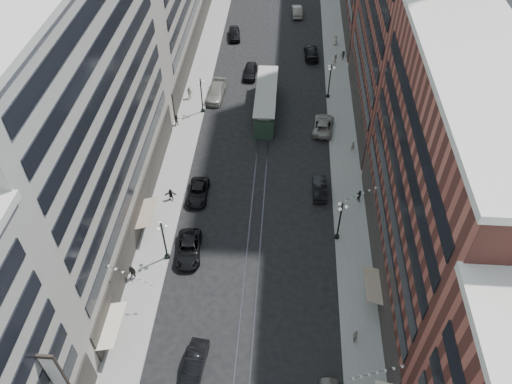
% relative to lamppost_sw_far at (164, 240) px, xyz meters
% --- Properties ---
extents(ground, '(220.00, 220.00, 0.00)m').
position_rel_lamppost_sw_far_xyz_m(ground, '(9.20, 32.00, -3.10)').
color(ground, black).
rests_on(ground, ground).
extents(sidewalk_west, '(4.00, 180.00, 0.15)m').
position_rel_lamppost_sw_far_xyz_m(sidewalk_west, '(-1.80, 42.00, -3.02)').
color(sidewalk_west, gray).
rests_on(sidewalk_west, ground).
extents(sidewalk_east, '(4.00, 180.00, 0.15)m').
position_rel_lamppost_sw_far_xyz_m(sidewalk_east, '(20.20, 42.00, -3.02)').
color(sidewalk_east, gray).
rests_on(sidewalk_east, ground).
extents(rail_west, '(0.12, 180.00, 0.02)m').
position_rel_lamppost_sw_far_xyz_m(rail_west, '(8.50, 42.00, -3.09)').
color(rail_west, '#2D2D33').
rests_on(rail_west, ground).
extents(rail_east, '(0.12, 180.00, 0.02)m').
position_rel_lamppost_sw_far_xyz_m(rail_east, '(9.90, 42.00, -3.09)').
color(rail_east, '#2D2D33').
rests_on(rail_east, ground).
extents(building_west_mid, '(8.00, 36.00, 28.00)m').
position_rel_lamppost_sw_far_xyz_m(building_west_mid, '(-7.80, 5.00, 10.90)').
color(building_west_mid, '#9C968A').
rests_on(building_west_mid, ground).
extents(building_east_mid, '(8.00, 30.00, 24.00)m').
position_rel_lamppost_sw_far_xyz_m(building_east_mid, '(26.20, -0.00, 8.90)').
color(building_east_mid, brown).
rests_on(building_east_mid, ground).
extents(lamppost_sw_far, '(1.03, 1.14, 5.52)m').
position_rel_lamppost_sw_far_xyz_m(lamppost_sw_far, '(0.00, 0.00, 0.00)').
color(lamppost_sw_far, black).
rests_on(lamppost_sw_far, sidewalk_west).
extents(lamppost_sw_mid, '(1.03, 1.14, 5.52)m').
position_rel_lamppost_sw_far_xyz_m(lamppost_sw_mid, '(0.00, 27.00, 0.00)').
color(lamppost_sw_mid, black).
rests_on(lamppost_sw_mid, sidewalk_west).
extents(lamppost_se_far, '(1.03, 1.14, 5.52)m').
position_rel_lamppost_sw_far_xyz_m(lamppost_se_far, '(18.40, 4.00, 0.00)').
color(lamppost_se_far, black).
rests_on(lamppost_se_far, sidewalk_east).
extents(lamppost_se_mid, '(1.03, 1.14, 5.52)m').
position_rel_lamppost_sw_far_xyz_m(lamppost_se_mid, '(18.40, 32.00, 0.00)').
color(lamppost_se_mid, black).
rests_on(lamppost_se_mid, sidewalk_east).
extents(streetcar, '(2.96, 13.38, 3.70)m').
position_rel_lamppost_sw_far_xyz_m(streetcar, '(9.20, 27.74, -1.39)').
color(streetcar, '#253A2A').
rests_on(streetcar, ground).
extents(car_2, '(3.02, 5.77, 1.55)m').
position_rel_lamppost_sw_far_xyz_m(car_2, '(2.23, 0.77, -2.32)').
color(car_2, black).
rests_on(car_2, ground).
extents(car_5, '(2.14, 4.92, 1.57)m').
position_rel_lamppost_sw_far_xyz_m(car_5, '(4.90, -12.19, -2.31)').
color(car_5, black).
rests_on(car_5, ground).
extents(pedestrian_2, '(1.01, 0.66, 1.93)m').
position_rel_lamppost_sw_far_xyz_m(pedestrian_2, '(-2.91, -3.04, -1.98)').
color(pedestrian_2, black).
rests_on(pedestrian_2, sidewalk_west).
extents(pedestrian_4, '(0.63, 1.06, 1.69)m').
position_rel_lamppost_sw_far_xyz_m(pedestrian_4, '(19.40, -8.63, -2.10)').
color(pedestrian_4, gray).
rests_on(pedestrian_4, sidewalk_east).
extents(car_7, '(2.37, 5.12, 1.42)m').
position_rel_lamppost_sw_far_xyz_m(car_7, '(1.92, 9.57, -2.39)').
color(car_7, black).
rests_on(car_7, ground).
extents(car_8, '(2.88, 6.25, 1.77)m').
position_rel_lamppost_sw_far_xyz_m(car_8, '(1.47, 30.97, -2.21)').
color(car_8, slate).
rests_on(car_8, ground).
extents(car_9, '(2.60, 5.16, 1.68)m').
position_rel_lamppost_sw_far_xyz_m(car_9, '(2.40, 49.93, -2.25)').
color(car_9, black).
rests_on(car_9, ground).
extents(car_10, '(1.67, 4.64, 1.52)m').
position_rel_lamppost_sw_far_xyz_m(car_10, '(16.60, 11.24, -2.34)').
color(car_10, black).
rests_on(car_10, ground).
extents(car_11, '(3.34, 6.01, 1.59)m').
position_rel_lamppost_sw_far_xyz_m(car_11, '(17.42, 23.99, -2.30)').
color(car_11, gray).
rests_on(car_11, ground).
extents(car_12, '(2.62, 5.71, 1.62)m').
position_rel_lamppost_sw_far_xyz_m(car_12, '(16.00, 44.18, -2.29)').
color(car_12, black).
rests_on(car_12, ground).
extents(car_13, '(2.11, 4.97, 1.68)m').
position_rel_lamppost_sw_far_xyz_m(car_13, '(6.19, 37.42, -2.26)').
color(car_13, black).
rests_on(car_13, ground).
extents(car_14, '(2.13, 5.27, 1.70)m').
position_rel_lamppost_sw_far_xyz_m(car_14, '(13.49, 59.78, -2.25)').
color(car_14, slate).
rests_on(car_14, ground).
extents(pedestrian_5, '(1.47, 0.56, 1.54)m').
position_rel_lamppost_sw_far_xyz_m(pedestrian_5, '(-1.23, 8.81, -2.17)').
color(pedestrian_5, black).
rests_on(pedestrian_5, sidewalk_west).
extents(pedestrian_6, '(1.25, 0.91, 1.94)m').
position_rel_lamppost_sw_far_xyz_m(pedestrian_6, '(-2.43, 30.27, -1.98)').
color(pedestrian_6, '#C0B79F').
rests_on(pedestrian_6, sidewalk_west).
extents(pedestrian_7, '(0.80, 0.84, 1.54)m').
position_rel_lamppost_sw_far_xyz_m(pedestrian_7, '(21.27, 10.12, -2.18)').
color(pedestrian_7, black).
rests_on(pedestrian_7, sidewalk_east).
extents(pedestrian_8, '(0.74, 0.64, 1.70)m').
position_rel_lamppost_sw_far_xyz_m(pedestrian_8, '(21.13, 19.38, -2.10)').
color(pedestrian_8, '#A09284').
rests_on(pedestrian_8, sidewalk_east).
extents(pedestrian_9, '(1.05, 0.56, 1.55)m').
position_rel_lamppost_sw_far_xyz_m(pedestrian_9, '(21.32, 43.32, -2.17)').
color(pedestrian_9, black).
rests_on(pedestrian_9, sidewalk_east).
extents(pedestrian_extra_0, '(1.03, 0.72, 1.93)m').
position_rel_lamppost_sw_far_xyz_m(pedestrian_extra_0, '(19.97, 41.67, -1.98)').
color(pedestrian_extra_0, beige).
rests_on(pedestrian_extra_0, sidewalk_east).
extents(pedestrian_extra_1, '(0.90, 0.95, 1.74)m').
position_rel_lamppost_sw_far_xyz_m(pedestrian_extra_1, '(-3.11, 23.52, -2.08)').
color(pedestrian_extra_1, black).
rests_on(pedestrian_extra_1, sidewalk_west).
extents(pedestrian_extra_2, '(0.54, 0.94, 1.88)m').
position_rel_lamppost_sw_far_xyz_m(pedestrian_extra_2, '(20.25, 48.34, -2.01)').
color(pedestrian_extra_2, '#A19985').
rests_on(pedestrian_extra_2, sidewalk_east).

